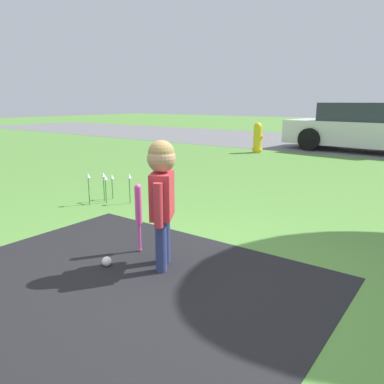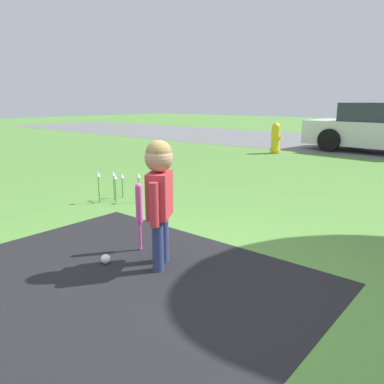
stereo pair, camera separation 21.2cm
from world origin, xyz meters
name	(u,v)px [view 1 (the left image)]	position (x,y,z in m)	size (l,w,h in m)	color
ground_plane	(180,291)	(0.00, 0.00, 0.00)	(60.00, 60.00, 0.00)	#518438
child	(162,187)	(-0.36, 0.25, 0.68)	(0.28, 0.38, 1.05)	navy
baseball_bat	(138,208)	(-0.75, 0.37, 0.41)	(0.06, 0.06, 0.63)	#E54CA5
sports_ball	(107,261)	(-0.75, -0.02, 0.04)	(0.08, 0.08, 0.08)	white
fire_hydrant	(258,138)	(-2.99, 7.17, 0.39)	(0.31, 0.28, 0.80)	yellow
parked_car	(371,129)	(-0.60, 9.08, 0.62)	(4.64, 2.15, 1.30)	silver
flower_bed	(108,179)	(-2.30, 1.37, 0.33)	(0.45, 0.45, 0.42)	#38702D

